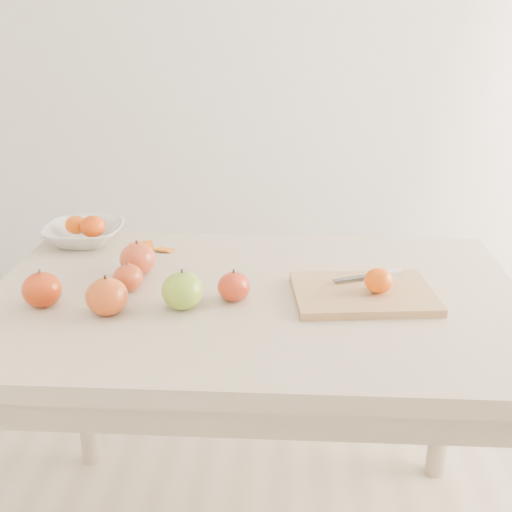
{
  "coord_description": "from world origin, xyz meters",
  "views": [
    {
      "loc": [
        0.08,
        -1.31,
        1.34
      ],
      "look_at": [
        0.0,
        0.05,
        0.82
      ],
      "focal_mm": 45.0,
      "sensor_mm": 36.0,
      "label": 1
    }
  ],
  "objects": [
    {
      "name": "table",
      "position": [
        0.0,
        0.0,
        0.65
      ],
      "size": [
        1.2,
        0.8,
        0.75
      ],
      "color": "beige",
      "rests_on": "ground"
    },
    {
      "name": "cutting_board",
      "position": [
        0.24,
        -0.01,
        0.76
      ],
      "size": [
        0.33,
        0.25,
        0.02
      ],
      "primitive_type": "cube",
      "rotation": [
        0.0,
        0.0,
        0.11
      ],
      "color": "tan",
      "rests_on": "table"
    },
    {
      "name": "board_tangerine",
      "position": [
        0.27,
        -0.02,
        0.8
      ],
      "size": [
        0.06,
        0.06,
        0.05
      ],
      "primitive_type": "ellipsoid",
      "color": "#DC4A07",
      "rests_on": "cutting_board"
    },
    {
      "name": "fruit_bowl",
      "position": [
        -0.48,
        0.3,
        0.78
      ],
      "size": [
        0.21,
        0.21,
        0.05
      ],
      "primitive_type": "imported",
      "color": "silver",
      "rests_on": "table"
    },
    {
      "name": "bowl_tangerine_near",
      "position": [
        -0.51,
        0.31,
        0.8
      ],
      "size": [
        0.06,
        0.06,
        0.05
      ],
      "primitive_type": "ellipsoid",
      "color": "#E84C08",
      "rests_on": "fruit_bowl"
    },
    {
      "name": "bowl_tangerine_far",
      "position": [
        -0.45,
        0.29,
        0.8
      ],
      "size": [
        0.07,
        0.07,
        0.06
      ],
      "primitive_type": "ellipsoid",
      "color": "#CD3907",
      "rests_on": "fruit_bowl"
    },
    {
      "name": "orange_peel_a",
      "position": [
        -0.32,
        0.27,
        0.75
      ],
      "size": [
        0.07,
        0.06,
        0.01
      ],
      "primitive_type": "cube",
      "rotation": [
        0.21,
        0.0,
        0.36
      ],
      "color": "#D85A0F",
      "rests_on": "table"
    },
    {
      "name": "orange_peel_b",
      "position": [
        -0.25,
        0.25,
        0.75
      ],
      "size": [
        0.05,
        0.05,
        0.01
      ],
      "primitive_type": "cube",
      "rotation": [
        -0.14,
        0.0,
        -0.3
      ],
      "color": "#D4650E",
      "rests_on": "table"
    },
    {
      "name": "paring_knife",
      "position": [
        0.29,
        0.06,
        0.78
      ],
      "size": [
        0.16,
        0.08,
        0.01
      ],
      "color": "silver",
      "rests_on": "cutting_board"
    },
    {
      "name": "apple_green",
      "position": [
        -0.15,
        -0.08,
        0.79
      ],
      "size": [
        0.09,
        0.09,
        0.08
      ],
      "primitive_type": "ellipsoid",
      "color": "#568F13",
      "rests_on": "table"
    },
    {
      "name": "apple_red_c",
      "position": [
        -0.3,
        -0.12,
        0.79
      ],
      "size": [
        0.09,
        0.09,
        0.08
      ],
      "primitive_type": "ellipsoid",
      "color": "#901704",
      "rests_on": "table"
    },
    {
      "name": "apple_red_e",
      "position": [
        -0.04,
        -0.04,
        0.78
      ],
      "size": [
        0.07,
        0.07,
        0.06
      ],
      "primitive_type": "ellipsoid",
      "color": "maroon",
      "rests_on": "table"
    },
    {
      "name": "apple_red_b",
      "position": [
        -0.29,
        0.0,
        0.78
      ],
      "size": [
        0.07,
        0.07,
        0.06
      ],
      "primitive_type": "ellipsoid",
      "color": "maroon",
      "rests_on": "table"
    },
    {
      "name": "apple_red_a",
      "position": [
        -0.29,
        0.1,
        0.79
      ],
      "size": [
        0.09,
        0.09,
        0.08
      ],
      "primitive_type": "ellipsoid",
      "color": "#9F1815",
      "rests_on": "table"
    },
    {
      "name": "apple_red_d",
      "position": [
        -0.45,
        -0.09,
        0.79
      ],
      "size": [
        0.08,
        0.08,
        0.08
      ],
      "primitive_type": "ellipsoid",
      "color": "#8E0C06",
      "rests_on": "table"
    }
  ]
}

